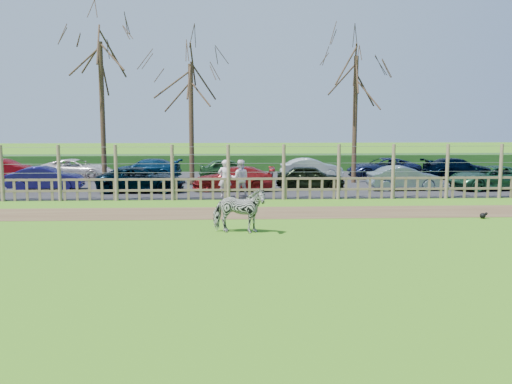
{
  "coord_description": "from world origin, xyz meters",
  "views": [
    {
      "loc": [
        0.11,
        -17.51,
        3.83
      ],
      "look_at": [
        1.0,
        2.5,
        1.1
      ],
      "focal_mm": 40.0,
      "sensor_mm": 36.0,
      "label": 1
    }
  ],
  "objects_px": {
    "visitor_b": "(240,178)",
    "car_6": "(490,178)",
    "car_5": "(404,178)",
    "car_11": "(311,168)",
    "tree_mid": "(191,95)",
    "car_2": "(141,180)",
    "car_10": "(229,169)",
    "tree_left": "(101,79)",
    "zebra": "(239,210)",
    "car_12": "(383,168)",
    "car_4": "(311,177)",
    "car_8": "(76,169)",
    "tree_right": "(356,89)",
    "visitor_a": "(225,178)",
    "car_7": "(5,170)",
    "car_1": "(46,178)",
    "car_9": "(146,169)",
    "car_13": "(458,168)",
    "crow": "(483,215)",
    "car_3": "(234,179)"
  },
  "relations": [
    {
      "from": "car_4",
      "to": "car_5",
      "type": "bearing_deg",
      "value": -91.32
    },
    {
      "from": "car_11",
      "to": "car_13",
      "type": "xyz_separation_m",
      "value": [
        8.72,
        -0.33,
        0.0
      ]
    },
    {
      "from": "car_4",
      "to": "car_10",
      "type": "relative_size",
      "value": 1.0
    },
    {
      "from": "tree_left",
      "to": "tree_mid",
      "type": "distance_m",
      "value": 4.67
    },
    {
      "from": "tree_mid",
      "to": "car_8",
      "type": "relative_size",
      "value": 1.58
    },
    {
      "from": "zebra",
      "to": "car_11",
      "type": "bearing_deg",
      "value": -7.81
    },
    {
      "from": "car_7",
      "to": "car_4",
      "type": "bearing_deg",
      "value": -105.94
    },
    {
      "from": "car_4",
      "to": "car_6",
      "type": "height_order",
      "value": "same"
    },
    {
      "from": "car_4",
      "to": "car_5",
      "type": "xyz_separation_m",
      "value": [
        4.69,
        -0.62,
        0.0
      ]
    },
    {
      "from": "zebra",
      "to": "car_12",
      "type": "relative_size",
      "value": 0.41
    },
    {
      "from": "car_2",
      "to": "car_12",
      "type": "xyz_separation_m",
      "value": [
        13.57,
        5.59,
        0.0
      ]
    },
    {
      "from": "car_3",
      "to": "car_4",
      "type": "distance_m",
      "value": 3.99
    },
    {
      "from": "tree_left",
      "to": "tree_right",
      "type": "relative_size",
      "value": 1.07
    },
    {
      "from": "car_2",
      "to": "car_6",
      "type": "height_order",
      "value": "same"
    },
    {
      "from": "car_10",
      "to": "visitor_b",
      "type": "bearing_deg",
      "value": 177.18
    },
    {
      "from": "tree_right",
      "to": "car_8",
      "type": "relative_size",
      "value": 1.7
    },
    {
      "from": "tree_right",
      "to": "car_13",
      "type": "xyz_separation_m",
      "value": [
        6.64,
        1.77,
        -4.6
      ]
    },
    {
      "from": "car_1",
      "to": "car_7",
      "type": "relative_size",
      "value": 1.0
    },
    {
      "from": "tree_left",
      "to": "car_5",
      "type": "relative_size",
      "value": 2.16
    },
    {
      "from": "tree_right",
      "to": "car_2",
      "type": "relative_size",
      "value": 1.7
    },
    {
      "from": "tree_right",
      "to": "car_12",
      "type": "height_order",
      "value": "tree_right"
    },
    {
      "from": "car_5",
      "to": "car_11",
      "type": "xyz_separation_m",
      "value": [
        -3.97,
        5.33,
        0.0
      ]
    },
    {
      "from": "visitor_b",
      "to": "car_6",
      "type": "xyz_separation_m",
      "value": [
        12.77,
        2.14,
        -0.26
      ]
    },
    {
      "from": "zebra",
      "to": "car_9",
      "type": "xyz_separation_m",
      "value": [
        -5.23,
        15.46,
        -0.1
      ]
    },
    {
      "from": "car_8",
      "to": "car_13",
      "type": "xyz_separation_m",
      "value": [
        22.61,
        -0.42,
        0.0
      ]
    },
    {
      "from": "car_5",
      "to": "car_10",
      "type": "height_order",
      "value": "same"
    },
    {
      "from": "car_2",
      "to": "car_4",
      "type": "xyz_separation_m",
      "value": [
        8.51,
        0.72,
        0.0
      ]
    },
    {
      "from": "car_8",
      "to": "visitor_b",
      "type": "bearing_deg",
      "value": -124.73
    },
    {
      "from": "zebra",
      "to": "car_4",
      "type": "relative_size",
      "value": 0.5
    },
    {
      "from": "car_1",
      "to": "car_11",
      "type": "height_order",
      "value": "same"
    },
    {
      "from": "car_5",
      "to": "crow",
      "type": "bearing_deg",
      "value": -177.46
    },
    {
      "from": "zebra",
      "to": "car_3",
      "type": "distance_m",
      "value": 10.2
    },
    {
      "from": "tree_mid",
      "to": "car_6",
      "type": "height_order",
      "value": "tree_mid"
    },
    {
      "from": "tree_mid",
      "to": "car_11",
      "type": "xyz_separation_m",
      "value": [
        6.92,
        2.6,
        -4.23
      ]
    },
    {
      "from": "car_7",
      "to": "tree_mid",
      "type": "bearing_deg",
      "value": -104.02
    },
    {
      "from": "visitor_b",
      "to": "car_5",
      "type": "bearing_deg",
      "value": -160.6
    },
    {
      "from": "car_1",
      "to": "car_4",
      "type": "xyz_separation_m",
      "value": [
        13.39,
        0.0,
        0.0
      ]
    },
    {
      "from": "visitor_a",
      "to": "car_8",
      "type": "distance_m",
      "value": 11.6
    },
    {
      "from": "visitor_a",
      "to": "car_9",
      "type": "relative_size",
      "value": 0.42
    },
    {
      "from": "car_11",
      "to": "car_12",
      "type": "xyz_separation_m",
      "value": [
        4.34,
        0.16,
        0.0
      ]
    },
    {
      "from": "car_7",
      "to": "car_9",
      "type": "height_order",
      "value": "same"
    },
    {
      "from": "zebra",
      "to": "visitor_a",
      "type": "distance_m",
      "value": 7.96
    },
    {
      "from": "tree_left",
      "to": "car_9",
      "type": "bearing_deg",
      "value": 66.03
    },
    {
      "from": "tree_mid",
      "to": "car_2",
      "type": "xyz_separation_m",
      "value": [
        -2.3,
        -2.83,
        -4.23
      ]
    },
    {
      "from": "car_4",
      "to": "car_11",
      "type": "bearing_deg",
      "value": -2.47
    },
    {
      "from": "car_9",
      "to": "car_10",
      "type": "distance_m",
      "value": 4.88
    },
    {
      "from": "zebra",
      "to": "car_11",
      "type": "relative_size",
      "value": 0.48
    },
    {
      "from": "tree_right",
      "to": "visitor_a",
      "type": "distance_m",
      "value": 9.94
    },
    {
      "from": "tree_right",
      "to": "car_6",
      "type": "height_order",
      "value": "tree_right"
    },
    {
      "from": "car_6",
      "to": "car_7",
      "type": "bearing_deg",
      "value": -109.12
    }
  ]
}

